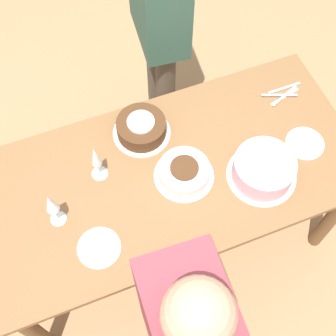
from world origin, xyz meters
TOP-DOWN VIEW (x-y plane):
  - ground_plane at (0.00, 0.00)m, footprint 12.00×12.00m
  - dining_table at (0.00, 0.00)m, footprint 1.70×0.81m
  - cake_center_white at (-0.06, 0.04)m, footprint 0.26×0.26m
  - cake_front_chocolate at (0.04, -0.24)m, footprint 0.26×0.26m
  - cake_back_decorated at (-0.37, 0.16)m, footprint 0.30×0.30m
  - wine_glass_near at (0.50, 0.03)m, footprint 0.07×0.07m
  - wine_glass_far at (0.28, -0.11)m, footprint 0.07×0.07m
  - dessert_plate_left at (-0.63, 0.08)m, footprint 0.17×0.17m
  - dessert_plate_right at (0.38, 0.21)m, footprint 0.18×0.18m
  - fork_pile at (-0.67, -0.20)m, footprint 0.21×0.09m
  - person_cutting at (-0.25, -0.77)m, footprint 0.26×0.42m

SIDE VIEW (x-z plane):
  - ground_plane at x=0.00m, z-range 0.00..0.00m
  - dining_table at x=0.00m, z-range 0.27..1.05m
  - dessert_plate_left at x=-0.63m, z-range 0.78..0.78m
  - dessert_plate_right at x=0.38m, z-range 0.78..0.78m
  - fork_pile at x=-0.67m, z-range 0.78..0.79m
  - cake_center_white at x=-0.06m, z-range 0.77..0.85m
  - cake_front_chocolate at x=0.04m, z-range 0.77..0.87m
  - cake_back_decorated at x=-0.37m, z-range 0.78..0.89m
  - wine_glass_far at x=0.28m, z-range 0.81..1.03m
  - wine_glass_near at x=0.50m, z-range 0.82..1.03m
  - person_cutting at x=-0.25m, z-range 0.16..1.77m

